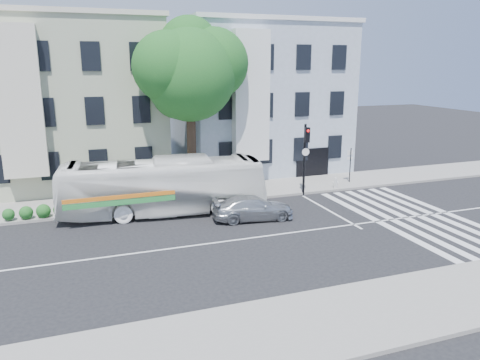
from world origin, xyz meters
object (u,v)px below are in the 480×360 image
bus (163,186)px  sedan (253,208)px  traffic_signal (305,150)px  fire_hydrant (335,182)px

bus → sedan: size_ratio=2.59×
sedan → traffic_signal: traffic_signal is taller
fire_hydrant → sedan: bearing=-152.8°
sedan → fire_hydrant: bearing=-55.5°
bus → fire_hydrant: size_ratio=15.79×
fire_hydrant → bus: bearing=-174.3°
bus → sedan: (4.35, -2.60, -0.94)m
traffic_signal → fire_hydrant: bearing=14.8°
traffic_signal → fire_hydrant: (2.54, 0.43, -2.42)m
bus → fire_hydrant: (11.70, 1.18, -1.06)m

